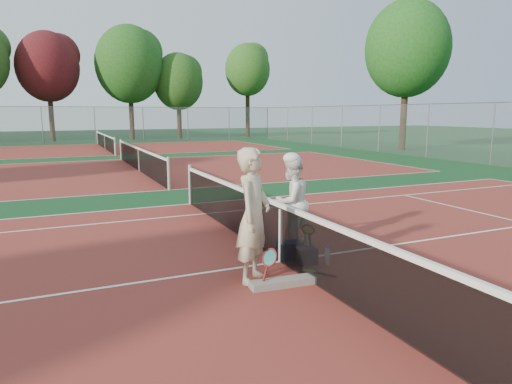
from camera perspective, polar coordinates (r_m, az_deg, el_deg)
ground at (r=7.88m, az=3.06°, el=-8.71°), size 130.00×130.00×0.00m
court_main at (r=7.88m, az=3.06°, el=-8.69°), size 23.77×10.97×0.01m
court_far_a at (r=20.58m, az=-14.37°, el=2.57°), size 23.77×10.97×0.01m
court_far_b at (r=33.91m, az=-18.33°, el=5.13°), size 23.77×10.97×0.01m
net_main at (r=7.74m, az=3.09°, el=-5.13°), size 0.10×10.98×1.02m
net_far_a at (r=20.53m, az=-14.43°, el=3.97°), size 0.10×10.98×1.02m
net_far_b at (r=33.87m, az=-18.38°, el=5.99°), size 0.10×10.98×1.02m
fence_back at (r=40.80m, az=-19.49°, el=7.89°), size 32.00×0.06×3.00m
player_a at (r=6.76m, az=-0.31°, el=-2.96°), size 0.86×0.87×2.02m
player_b at (r=8.55m, az=4.40°, el=-1.26°), size 1.00×0.88×1.73m
racket_red at (r=6.82m, az=1.70°, el=-9.36°), size 0.43×0.41×0.53m
racket_black_held at (r=8.52m, az=6.52°, el=-5.57°), size 0.46×0.47×0.50m
racket_spare at (r=7.45m, az=6.66°, el=-9.77°), size 0.54×0.65×0.03m
sports_bag_navy at (r=7.98m, az=4.17°, el=-7.31°), size 0.42×0.31×0.31m
sports_bag_purple at (r=7.78m, az=6.30°, el=-7.93°), size 0.36×0.27×0.28m
net_cover_canvas at (r=6.83m, az=3.50°, el=-11.21°), size 1.04×0.31×0.11m
water_bottle at (r=7.74m, az=8.89°, el=-8.00°), size 0.09×0.09×0.30m
tree_back_maroon at (r=44.62m, az=-24.59°, el=14.03°), size 5.24×5.24×9.46m
tree_back_3 at (r=45.13m, az=-15.56°, el=15.10°), size 6.17×6.17×10.46m
tree_back_4 at (r=45.71m, az=-9.69°, el=13.43°), size 4.73×4.73×8.20m
tree_back_5 at (r=48.52m, az=-1.07°, el=14.99°), size 4.63×4.63×9.54m
tree_right_1 at (r=33.06m, az=18.38°, el=16.61°), size 5.53×5.53×9.86m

